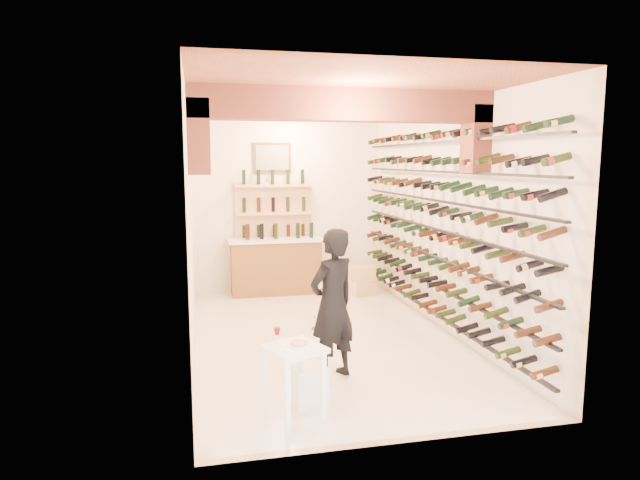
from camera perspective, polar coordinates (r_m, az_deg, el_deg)
The scene contains 11 objects.
ground at distance 7.79m, azimuth 0.49°, elevation -9.82°, with size 6.00×6.00×0.00m, color white.
room_shell at distance 7.16m, azimuth 0.98°, elevation 6.93°, with size 3.52×6.02×3.21m.
wine_rack at distance 7.94m, azimuth 11.33°, elevation 1.81°, with size 0.32×5.70×2.56m.
back_counter at distance 10.14m, azimuth -4.54°, elevation -2.51°, with size 1.70×0.62×1.29m.
back_shelving at distance 10.27m, azimuth -4.77°, elevation 1.22°, with size 1.40×0.31×2.73m.
tasting_table at distance 5.28m, azimuth -2.66°, elevation -12.10°, with size 0.63×0.63×0.85m.
white_stool at distance 5.67m, azimuth -1.19°, elevation -14.68°, with size 0.32×0.32×0.40m, color white.
person at distance 6.15m, azimuth 1.29°, elevation -6.58°, with size 0.61×0.40×1.68m, color black.
chrome_barstool at distance 7.94m, azimuth 0.33°, elevation -6.54°, with size 0.35×0.35×0.67m.
crate_lower at distance 10.10m, azimuth 4.28°, elevation -4.84°, with size 0.45×0.32×0.27m, color #DEBD7A.
crate_upper at distance 10.05m, azimuth 4.30°, elevation -3.39°, with size 0.43×0.30×0.25m, color #DEBD7A.
Camera 1 is at (-1.67, -7.22, 2.40)m, focal length 31.27 mm.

